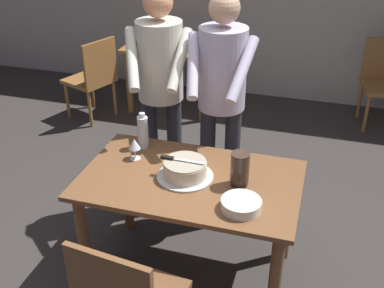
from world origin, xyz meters
TOP-DOWN VIEW (x-y plane):
  - ground_plane at (0.00, 0.00)m, footprint 14.00×14.00m
  - main_dining_table at (0.00, 0.00)m, footprint 1.31×0.80m
  - cake_on_platter at (-0.03, -0.00)m, footprint 0.34×0.34m
  - cake_knife at (-0.10, -0.00)m, footprint 0.27×0.03m
  - plate_stack at (0.35, -0.22)m, footprint 0.22×0.22m
  - wine_glass_near at (-0.40, 0.12)m, footprint 0.08×0.08m
  - water_bottle at (-0.41, 0.27)m, footprint 0.07×0.07m
  - hurricane_lamp at (0.29, 0.01)m, footprint 0.11×0.11m
  - person_cutting_cake at (0.04, 0.61)m, footprint 0.47×0.56m
  - person_standing_beside at (-0.41, 0.64)m, footprint 0.46×0.57m
  - background_table at (-0.96, 2.51)m, footprint 1.00×0.70m
  - background_chair_0 at (-1.68, 1.97)m, footprint 0.57×0.57m
  - background_chair_1 at (1.30, 2.76)m, footprint 0.50×0.50m

SIDE VIEW (x-z plane):
  - ground_plane at x=0.00m, z-range 0.00..0.00m
  - background_chair_0 at x=-1.68m, z-range 0.04..0.94m
  - background_chair_1 at x=1.30m, z-range 0.04..0.94m
  - background_table at x=-0.96m, z-range 0.21..0.95m
  - main_dining_table at x=0.00m, z-range 0.24..0.99m
  - plate_stack at x=0.35m, z-range 0.75..0.81m
  - cake_on_platter at x=-0.03m, z-range 0.75..0.86m
  - wine_glass_near at x=-0.40m, z-range 0.78..0.92m
  - hurricane_lamp at x=0.29m, z-range 0.75..0.96m
  - water_bottle at x=-0.41m, z-range 0.74..0.99m
  - cake_knife at x=-0.10m, z-range 0.86..0.88m
  - person_cutting_cake at x=0.04m, z-range 0.22..1.94m
  - person_standing_beside at x=-0.41m, z-range 0.22..1.94m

